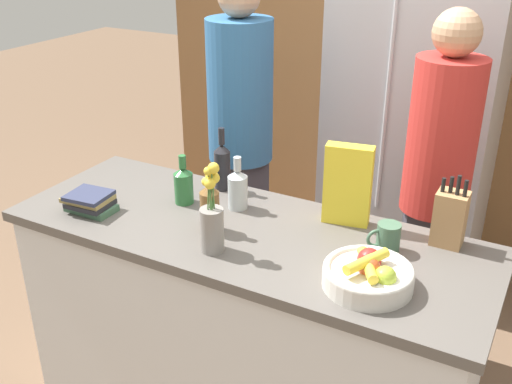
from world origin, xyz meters
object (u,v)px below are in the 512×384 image
at_px(flower_vase, 212,219).
at_px(person_at_sink, 241,130).
at_px(fruit_bowl, 369,274).
at_px(knife_block, 450,218).
at_px(person_in_blue, 437,178).
at_px(coffee_mug, 387,237).
at_px(bottle_wine, 222,165).
at_px(bottle_vinegar, 184,184).
at_px(bottle_oil, 238,188).
at_px(refrigerator, 414,112).
at_px(book_stack, 90,202).
at_px(cereal_box, 348,185).
at_px(bottle_water, 210,206).

distance_m(flower_vase, person_at_sink, 1.05).
distance_m(fruit_bowl, knife_block, 0.43).
distance_m(fruit_bowl, person_in_blue, 0.87).
distance_m(coffee_mug, bottle_wine, 0.80).
distance_m(coffee_mug, bottle_vinegar, 0.85).
relative_size(coffee_mug, bottle_wine, 0.39).
bearing_deg(bottle_vinegar, knife_block, 9.81).
bearing_deg(bottle_oil, coffee_mug, -3.49).
distance_m(refrigerator, bottle_oil, 1.34).
xyz_separation_m(fruit_bowl, coffee_mug, (-0.02, 0.25, 0.01)).
relative_size(bottle_vinegar, bottle_wine, 0.75).
bearing_deg(book_stack, cereal_box, 23.30).
distance_m(bottle_vinegar, bottle_wine, 0.20).
distance_m(refrigerator, coffee_mug, 1.36).
bearing_deg(person_at_sink, book_stack, -77.21).
distance_m(cereal_box, bottle_oil, 0.44).
height_order(coffee_mug, person_at_sink, person_at_sink).
distance_m(bottle_wine, bottle_water, 0.37).
height_order(flower_vase, bottle_water, flower_vase).
bearing_deg(bottle_water, person_at_sink, 112.76).
relative_size(coffee_mug, person_in_blue, 0.06).
bearing_deg(bottle_water, book_stack, -168.92).
relative_size(book_stack, person_at_sink, 0.12).
bearing_deg(bottle_vinegar, person_in_blue, 37.03).
xyz_separation_m(fruit_bowl, person_at_sink, (-0.99, 0.90, 0.03)).
bearing_deg(bottle_oil, person_in_blue, 42.15).
relative_size(knife_block, bottle_vinegar, 1.32).
bearing_deg(bottle_oil, person_at_sink, 119.10).
bearing_deg(flower_vase, book_stack, 177.79).
xyz_separation_m(refrigerator, bottle_vinegar, (-0.57, -1.36, -0.01)).
distance_m(bottle_water, person_in_blue, 1.03).
xyz_separation_m(refrigerator, cereal_box, (0.07, -1.20, 0.06)).
height_order(cereal_box, person_in_blue, person_in_blue).
bearing_deg(bottle_oil, book_stack, -148.37).
height_order(bottle_wine, person_at_sink, person_at_sink).
distance_m(book_stack, bottle_wine, 0.56).
relative_size(book_stack, bottle_oil, 0.92).
height_order(refrigerator, cereal_box, refrigerator).
bearing_deg(knife_block, cereal_box, -176.80).
distance_m(refrigerator, flower_vase, 1.64).
height_order(cereal_box, bottle_vinegar, cereal_box).
height_order(refrigerator, knife_block, refrigerator).
xyz_separation_m(cereal_box, bottle_vinegar, (-0.64, -0.16, -0.08)).
bearing_deg(coffee_mug, bottle_wine, 168.12).
distance_m(bottle_oil, bottle_vinegar, 0.23).
relative_size(knife_block, bottle_water, 1.09).
distance_m(book_stack, bottle_oil, 0.59).
bearing_deg(bottle_wine, cereal_box, -3.48).
height_order(bottle_oil, bottle_vinegar, bottle_oil).
bearing_deg(bottle_water, coffee_mug, 15.34).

